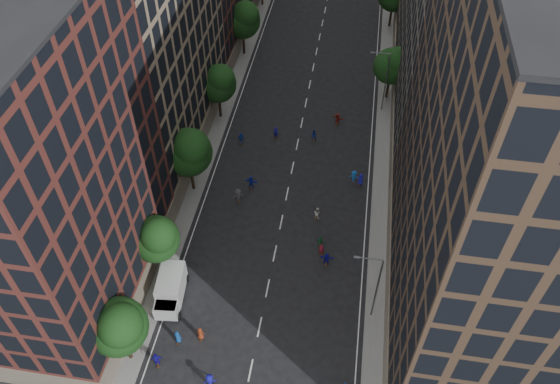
# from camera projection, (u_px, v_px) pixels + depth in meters

# --- Properties ---
(ground) EXTENTS (240.00, 240.00, 0.00)m
(ground) POSITION_uv_depth(u_px,v_px,m) (301.00, 125.00, 73.91)
(ground) COLOR black
(ground) RESTS_ON ground
(sidewalk_left) EXTENTS (4.00, 105.00, 0.15)m
(sidewalk_left) POSITION_uv_depth(u_px,v_px,m) (227.00, 84.00, 80.27)
(sidewalk_left) COLOR slate
(sidewalk_left) RESTS_ON ground
(sidewalk_right) EXTENTS (4.00, 105.00, 0.15)m
(sidewalk_right) POSITION_uv_depth(u_px,v_px,m) (392.00, 100.00, 77.66)
(sidewalk_right) COLOR slate
(sidewalk_right) RESTS_ON ground
(bldg_left_a) EXTENTS (14.00, 22.00, 30.00)m
(bldg_left_a) POSITION_uv_depth(u_px,v_px,m) (35.00, 182.00, 45.36)
(bldg_left_a) COLOR #50241E
(bldg_left_a) RESTS_ON ground
(bldg_left_b) EXTENTS (14.00, 26.00, 34.00)m
(bldg_left_b) POSITION_uv_depth(u_px,v_px,m) (130.00, 17.00, 60.26)
(bldg_left_b) COLOR #89745A
(bldg_left_b) RESTS_ON ground
(bldg_right_a) EXTENTS (14.00, 30.00, 36.00)m
(bldg_right_a) POSITION_uv_depth(u_px,v_px,m) (511.00, 173.00, 41.79)
(bldg_right_a) COLOR #433124
(bldg_right_a) RESTS_ON ground
(bldg_right_b) EXTENTS (14.00, 28.00, 33.00)m
(bldg_right_b) POSITION_uv_depth(u_px,v_px,m) (474.00, 8.00, 62.62)
(bldg_right_b) COLOR #5D564D
(bldg_right_b) RESTS_ON ground
(tree_left_0) EXTENTS (5.20, 5.20, 8.83)m
(tree_left_0) POSITION_uv_depth(u_px,v_px,m) (119.00, 326.00, 46.17)
(tree_left_0) COLOR black
(tree_left_0) RESTS_ON ground
(tree_left_1) EXTENTS (4.80, 4.80, 8.21)m
(tree_left_1) POSITION_uv_depth(u_px,v_px,m) (156.00, 238.00, 53.29)
(tree_left_1) COLOR black
(tree_left_1) RESTS_ON ground
(tree_left_2) EXTENTS (5.60, 5.60, 9.45)m
(tree_left_2) POSITION_uv_depth(u_px,v_px,m) (189.00, 151.00, 60.85)
(tree_left_2) COLOR black
(tree_left_2) RESTS_ON ground
(tree_left_3) EXTENTS (5.00, 5.00, 8.58)m
(tree_left_3) POSITION_uv_depth(u_px,v_px,m) (218.00, 82.00, 70.79)
(tree_left_3) COLOR black
(tree_left_3) RESTS_ON ground
(tree_left_4) EXTENTS (5.40, 5.40, 9.08)m
(tree_left_4) POSITION_uv_depth(u_px,v_px,m) (243.00, 19.00, 81.48)
(tree_left_4) COLOR black
(tree_left_4) RESTS_ON ground
(tree_right_a) EXTENTS (5.00, 5.00, 8.39)m
(tree_right_a) POSITION_uv_depth(u_px,v_px,m) (393.00, 65.00, 73.94)
(tree_right_a) COLOR black
(tree_right_a) RESTS_ON ground
(streetlamp_near) EXTENTS (2.64, 0.22, 9.06)m
(streetlamp_near) POSITION_uv_depth(u_px,v_px,m) (375.00, 285.00, 49.98)
(streetlamp_near) COLOR #595B60
(streetlamp_near) RESTS_ON ground
(streetlamp_far) EXTENTS (2.64, 0.22, 9.06)m
(streetlamp_far) POSITION_uv_depth(u_px,v_px,m) (385.00, 79.00, 72.45)
(streetlamp_far) COLOR #595B60
(streetlamp_far) RESTS_ON ground
(cargo_van) EXTENTS (3.08, 5.66, 2.89)m
(cargo_van) POSITION_uv_depth(u_px,v_px,m) (170.00, 290.00, 53.95)
(cargo_van) COLOR silver
(cargo_van) RESTS_ON ground
(skater_0) EXTENTS (0.80, 0.58, 1.53)m
(skater_0) POSITION_uv_depth(u_px,v_px,m) (178.00, 337.00, 51.19)
(skater_0) COLOR #13489D
(skater_0) RESTS_ON ground
(skater_3) EXTENTS (1.33, 1.02, 1.82)m
(skater_3) POSITION_uv_depth(u_px,v_px,m) (210.00, 381.00, 48.09)
(skater_3) COLOR #141294
(skater_3) RESTS_ON ground
(skater_4) EXTENTS (1.17, 0.77, 1.85)m
(skater_4) POSITION_uv_depth(u_px,v_px,m) (157.00, 360.00, 49.48)
(skater_4) COLOR #191293
(skater_4) RESTS_ON ground
(skater_5) EXTENTS (1.50, 0.52, 1.60)m
(skater_5) POSITION_uv_depth(u_px,v_px,m) (326.00, 259.00, 57.42)
(skater_5) COLOR #15129A
(skater_5) RESTS_ON ground
(skater_6) EXTENTS (0.79, 0.53, 1.57)m
(skater_6) POSITION_uv_depth(u_px,v_px,m) (200.00, 334.00, 51.42)
(skater_6) COLOR maroon
(skater_6) RESTS_ON ground
(skater_7) EXTENTS (0.57, 0.38, 1.57)m
(skater_7) POSITION_uv_depth(u_px,v_px,m) (321.00, 250.00, 58.29)
(skater_7) COLOR #A41B31
(skater_7) RESTS_ON ground
(skater_8) EXTENTS (0.98, 0.88, 1.65)m
(skater_8) POSITION_uv_depth(u_px,v_px,m) (317.00, 213.00, 61.82)
(skater_8) COLOR silver
(skater_8) RESTS_ON ground
(skater_9) EXTENTS (1.44, 1.17, 1.95)m
(skater_9) POSITION_uv_depth(u_px,v_px,m) (238.00, 196.00, 63.48)
(skater_9) COLOR #414247
(skater_9) RESTS_ON ground
(skater_10) EXTENTS (0.98, 0.42, 1.66)m
(skater_10) POSITION_uv_depth(u_px,v_px,m) (320.00, 242.00, 58.95)
(skater_10) COLOR #1A5932
(skater_10) RESTS_ON ground
(skater_11) EXTENTS (1.63, 0.70, 1.71)m
(skater_11) POSITION_uv_depth(u_px,v_px,m) (251.00, 182.00, 65.15)
(skater_11) COLOR #1528AC
(skater_11) RESTS_ON ground
(skater_12) EXTENTS (0.90, 0.74, 1.58)m
(skater_12) POSITION_uv_depth(u_px,v_px,m) (361.00, 179.00, 65.60)
(skater_12) COLOR #1E16B9
(skater_12) RESTS_ON ground
(skater_13) EXTENTS (0.68, 0.52, 1.66)m
(skater_13) POSITION_uv_depth(u_px,v_px,m) (276.00, 133.00, 71.51)
(skater_13) COLOR #1914A6
(skater_13) RESTS_ON ground
(skater_14) EXTENTS (0.79, 0.64, 1.56)m
(skater_14) POSITION_uv_depth(u_px,v_px,m) (314.00, 135.00, 71.26)
(skater_14) COLOR navy
(skater_14) RESTS_ON ground
(skater_15) EXTENTS (1.22, 0.81, 1.76)m
(skater_15) POSITION_uv_depth(u_px,v_px,m) (354.00, 177.00, 65.76)
(skater_15) COLOR #1656B4
(skater_15) RESTS_ON ground
(skater_16) EXTENTS (1.14, 0.81, 1.80)m
(skater_16) POSITION_uv_depth(u_px,v_px,m) (241.00, 139.00, 70.60)
(skater_16) COLOR #143AA3
(skater_16) RESTS_ON ground
(skater_17) EXTENTS (1.61, 0.99, 1.66)m
(skater_17) POSITION_uv_depth(u_px,v_px,m) (338.00, 119.00, 73.48)
(skater_17) COLOR maroon
(skater_17) RESTS_ON ground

